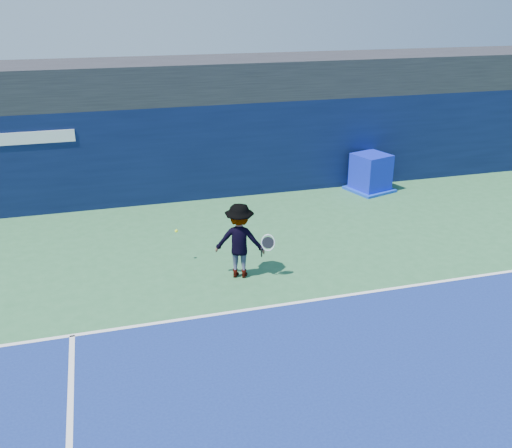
% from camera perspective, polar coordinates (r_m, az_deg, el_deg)
% --- Properties ---
extents(ground, '(80.00, 80.00, 0.00)m').
position_cam_1_polar(ground, '(10.24, 12.05, -15.57)').
color(ground, '#2F693D').
rests_on(ground, ground).
extents(baseline, '(24.00, 0.10, 0.01)m').
position_cam_1_polar(baseline, '(12.49, 5.75, -7.59)').
color(baseline, white).
rests_on(baseline, ground).
extents(stadium_band, '(36.00, 3.00, 1.20)m').
position_cam_1_polar(stadium_band, '(19.16, -3.34, 14.41)').
color(stadium_band, black).
rests_on(stadium_band, back_wall_assembly).
extents(back_wall_assembly, '(36.00, 1.03, 3.00)m').
position_cam_1_polar(back_wall_assembly, '(18.61, -2.52, 7.59)').
color(back_wall_assembly, '#091235').
rests_on(back_wall_assembly, ground).
extents(equipment_cart, '(1.62, 1.62, 1.25)m').
position_cam_1_polar(equipment_cart, '(19.39, 11.38, 4.91)').
color(equipment_cart, '#0D1ABF').
rests_on(equipment_cart, ground).
extents(tennis_player, '(1.41, 1.04, 1.79)m').
position_cam_1_polar(tennis_player, '(13.09, -1.64, -1.67)').
color(tennis_player, silver).
rests_on(tennis_player, ground).
extents(tennis_ball, '(0.08, 0.08, 0.08)m').
position_cam_1_polar(tennis_ball, '(13.90, -7.98, -0.69)').
color(tennis_ball, '#E3FA1B').
rests_on(tennis_ball, ground).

